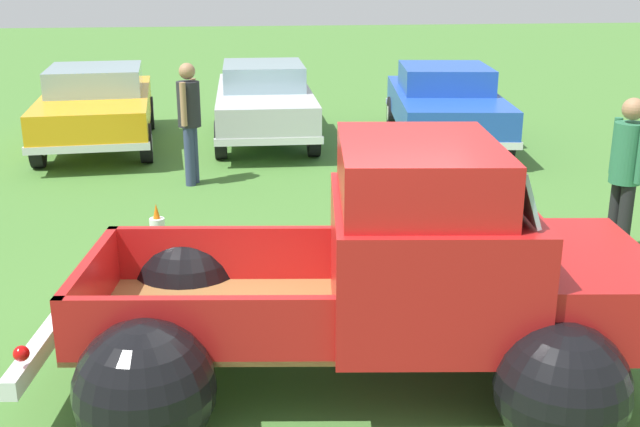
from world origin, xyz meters
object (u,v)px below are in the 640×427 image
show_car_1 (264,99)px  spectator_2 (626,168)px  lane_cone_1 (158,231)px  show_car_0 (97,103)px  vintage_pickup_truck (393,290)px  lane_cone_0 (522,218)px  spectator_0 (189,116)px  show_car_2 (445,102)px

show_car_1 → spectator_2: 7.71m
lane_cone_1 → show_car_0: bearing=104.2°
vintage_pickup_truck → lane_cone_0: 3.66m
show_car_1 → spectator_2: (3.57, -6.83, 0.27)m
spectator_2 → show_car_0: bearing=126.7°
vintage_pickup_truck → spectator_0: size_ratio=2.64×
vintage_pickup_truck → spectator_0: vintage_pickup_truck is taller
show_car_0 → show_car_2: bearing=80.3°
show_car_0 → vintage_pickup_truck: bearing=17.6°
lane_cone_0 → lane_cone_1: size_ratio=1.00×
lane_cone_1 → spectator_0: bearing=84.9°
show_car_2 → spectator_2: bearing=10.6°
show_car_2 → lane_cone_1: size_ratio=7.28×
show_car_1 → lane_cone_1: (-1.55, -6.15, -0.47)m
vintage_pickup_truck → spectator_2: 3.84m
show_car_0 → spectator_0: spectator_0 is taller
spectator_0 → vintage_pickup_truck: bearing=-56.0°
show_car_0 → lane_cone_0: size_ratio=7.37×
show_car_0 → spectator_2: bearing=40.8°
spectator_0 → lane_cone_0: spectator_0 is taller
show_car_2 → spectator_2: spectator_2 is taller
show_car_2 → lane_cone_1: bearing=-34.1°
vintage_pickup_truck → show_car_2: size_ratio=1.05×
show_car_1 → lane_cone_0: bearing=24.7°
spectator_0 → lane_cone_1: spectator_0 is taller
show_car_1 → spectator_0: bearing=-21.3°
show_car_1 → lane_cone_1: bearing=-12.9°
show_car_0 → lane_cone_1: 6.18m
spectator_0 → show_car_0: bearing=139.5°
vintage_pickup_truck → show_car_2: (2.80, 8.31, 0.03)m
show_car_0 → show_car_1: 3.06m
vintage_pickup_truck → lane_cone_0: bearing=59.3°
show_car_1 → lane_cone_0: show_car_1 is taller
spectator_0 → lane_cone_1: size_ratio=2.89×
vintage_pickup_truck → show_car_1: vintage_pickup_truck is taller
show_car_0 → lane_cone_1: (1.51, -5.98, -0.47)m
show_car_2 → lane_cone_0: show_car_2 is taller
vintage_pickup_truck → show_car_1: (-0.49, 9.10, 0.02)m
lane_cone_0 → lane_cone_1: bearing=179.0°
show_car_2 → spectator_2: 6.05m
show_car_1 → vintage_pickup_truck: bearing=4.3°
show_car_1 → spectator_2: size_ratio=2.50×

